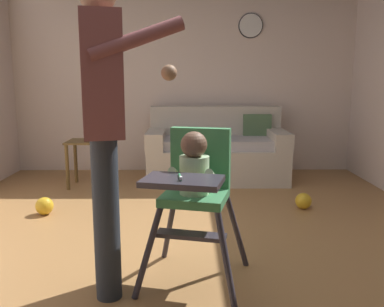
{
  "coord_description": "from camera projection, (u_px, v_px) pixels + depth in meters",
  "views": [
    {
      "loc": [
        0.06,
        -2.57,
        1.2
      ],
      "look_at": [
        0.08,
        -0.06,
        0.75
      ],
      "focal_mm": 38.85,
      "sensor_mm": 36.0,
      "label": 1
    }
  ],
  "objects": [
    {
      "name": "sippy_cup",
      "position": [
        88.0,
        136.0,
        4.61
      ],
      "size": [
        0.07,
        0.07,
        0.1
      ],
      "primitive_type": "cylinder",
      "color": "#D13D33",
      "rests_on": "side_table"
    },
    {
      "name": "toy_ball",
      "position": [
        44.0,
        206.0,
        3.71
      ],
      "size": [
        0.16,
        0.16,
        0.16
      ],
      "primitive_type": "sphere",
      "color": "gold",
      "rests_on": "ground"
    },
    {
      "name": "high_chair",
      "position": [
        195.0,
        179.0,
        2.4
      ],
      "size": [
        0.72,
        0.82,
        0.92
      ],
      "rotation": [
        0.0,
        0.0,
        -1.81
      ],
      "color": "#322F39",
      "rests_on": "ground"
    },
    {
      "name": "couch",
      "position": [
        217.0,
        152.0,
        5.0
      ],
      "size": [
        1.63,
        0.86,
        0.86
      ],
      "rotation": [
        0.0,
        0.0,
        -1.57
      ],
      "color": "beige",
      "rests_on": "ground"
    },
    {
      "name": "toy_ball_second",
      "position": [
        303.0,
        201.0,
        3.87
      ],
      "size": [
        0.15,
        0.15,
        0.15
      ],
      "primitive_type": "sphere",
      "color": "gold",
      "rests_on": "ground"
    },
    {
      "name": "side_table",
      "position": [
        86.0,
        153.0,
        4.65
      ],
      "size": [
        0.4,
        0.4,
        0.52
      ],
      "color": "brown",
      "rests_on": "ground"
    },
    {
      "name": "wall_clock",
      "position": [
        251.0,
        26.0,
        5.2
      ],
      "size": [
        0.31,
        0.04,
        0.31
      ],
      "color": "white"
    },
    {
      "name": "ground",
      "position": [
        180.0,
        270.0,
        2.75
      ],
      "size": [
        5.96,
        7.29,
        0.1
      ],
      "primitive_type": "cube",
      "color": "#A77644"
    },
    {
      "name": "wall_far",
      "position": [
        184.0,
        67.0,
        5.33
      ],
      "size": [
        5.16,
        0.06,
        2.68
      ],
      "primitive_type": "cube",
      "color": "beige",
      "rests_on": "ground"
    },
    {
      "name": "adult_standing",
      "position": [
        104.0,
        122.0,
        2.21
      ],
      "size": [
        0.59,
        0.49,
        1.71
      ],
      "rotation": [
        0.0,
        0.0,
        0.25
      ],
      "color": "#282F39",
      "rests_on": "ground"
    }
  ]
}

